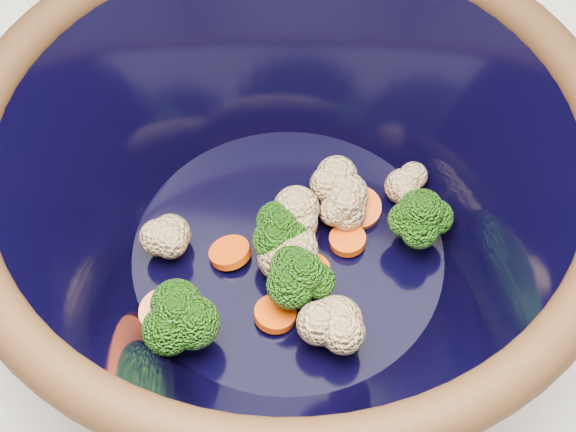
% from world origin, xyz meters
% --- Properties ---
extents(mixing_bowl, '(0.42, 0.42, 0.17)m').
position_xyz_m(mixing_bowl, '(-0.10, -0.04, 0.99)').
color(mixing_bowl, black).
rests_on(mixing_bowl, counter).
extents(vegetable_pile, '(0.20, 0.16, 0.05)m').
position_xyz_m(vegetable_pile, '(-0.09, -0.06, 0.96)').
color(vegetable_pile, '#608442').
rests_on(vegetable_pile, mixing_bowl).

